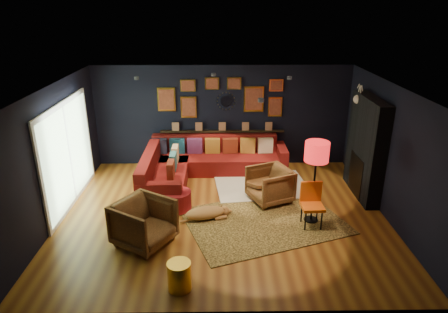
{
  "coord_description": "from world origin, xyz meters",
  "views": [
    {
      "loc": [
        -0.1,
        -7.17,
        4.07
      ],
      "look_at": [
        0.01,
        0.3,
        1.15
      ],
      "focal_mm": 32.0,
      "sensor_mm": 36.0,
      "label": 1
    }
  ],
  "objects_px": {
    "dog": "(205,211)",
    "coffee_table": "(263,184)",
    "armchair_right": "(270,183)",
    "armchair_left": "(144,221)",
    "sectional": "(197,166)",
    "orange_chair": "(312,201)",
    "gold_stool": "(179,276)",
    "floor_lamp": "(317,155)",
    "pouf": "(177,200)"
  },
  "relations": [
    {
      "from": "coffee_table",
      "to": "armchair_left",
      "type": "height_order",
      "value": "armchair_left"
    },
    {
      "from": "armchair_right",
      "to": "floor_lamp",
      "type": "height_order",
      "value": "floor_lamp"
    },
    {
      "from": "coffee_table",
      "to": "armchair_right",
      "type": "distance_m",
      "value": 0.21
    },
    {
      "from": "armchair_right",
      "to": "dog",
      "type": "distance_m",
      "value": 1.59
    },
    {
      "from": "gold_stool",
      "to": "floor_lamp",
      "type": "bearing_deg",
      "value": 38.99
    },
    {
      "from": "sectional",
      "to": "dog",
      "type": "distance_m",
      "value": 2.03
    },
    {
      "from": "armchair_right",
      "to": "dog",
      "type": "height_order",
      "value": "armchair_right"
    },
    {
      "from": "dog",
      "to": "coffee_table",
      "type": "bearing_deg",
      "value": 20.92
    },
    {
      "from": "coffee_table",
      "to": "orange_chair",
      "type": "relative_size",
      "value": 0.94
    },
    {
      "from": "floor_lamp",
      "to": "armchair_right",
      "type": "bearing_deg",
      "value": 130.27
    },
    {
      "from": "pouf",
      "to": "floor_lamp",
      "type": "relative_size",
      "value": 0.36
    },
    {
      "from": "armchair_left",
      "to": "dog",
      "type": "relative_size",
      "value": 0.84
    },
    {
      "from": "sectional",
      "to": "dog",
      "type": "relative_size",
      "value": 3.12
    },
    {
      "from": "armchair_right",
      "to": "orange_chair",
      "type": "bearing_deg",
      "value": 10.81
    },
    {
      "from": "gold_stool",
      "to": "orange_chair",
      "type": "height_order",
      "value": "orange_chair"
    },
    {
      "from": "orange_chair",
      "to": "armchair_right",
      "type": "bearing_deg",
      "value": 121.8
    },
    {
      "from": "armchair_right",
      "to": "floor_lamp",
      "type": "distance_m",
      "value": 1.49
    },
    {
      "from": "sectional",
      "to": "pouf",
      "type": "xyz_separation_m",
      "value": [
        -0.35,
        -1.61,
        -0.1
      ]
    },
    {
      "from": "coffee_table",
      "to": "orange_chair",
      "type": "distance_m",
      "value": 1.4
    },
    {
      "from": "armchair_left",
      "to": "dog",
      "type": "height_order",
      "value": "armchair_left"
    },
    {
      "from": "pouf",
      "to": "armchair_right",
      "type": "distance_m",
      "value": 2.0
    },
    {
      "from": "coffee_table",
      "to": "floor_lamp",
      "type": "bearing_deg",
      "value": -49.64
    },
    {
      "from": "armchair_left",
      "to": "armchair_right",
      "type": "xyz_separation_m",
      "value": [
        2.42,
        1.6,
        -0.04
      ]
    },
    {
      "from": "orange_chair",
      "to": "armchair_left",
      "type": "bearing_deg",
      "value": -171.23
    },
    {
      "from": "dog",
      "to": "sectional",
      "type": "bearing_deg",
      "value": 81.63
    },
    {
      "from": "orange_chair",
      "to": "gold_stool",
      "type": "bearing_deg",
      "value": -144.77
    },
    {
      "from": "floor_lamp",
      "to": "dog",
      "type": "xyz_separation_m",
      "value": [
        -2.09,
        0.09,
        -1.2
      ]
    },
    {
      "from": "armchair_left",
      "to": "armchair_right",
      "type": "relative_size",
      "value": 1.1
    },
    {
      "from": "gold_stool",
      "to": "orange_chair",
      "type": "bearing_deg",
      "value": 37.62
    },
    {
      "from": "coffee_table",
      "to": "sectional",
      "type": "bearing_deg",
      "value": 143.54
    },
    {
      "from": "floor_lamp",
      "to": "gold_stool",
      "type": "bearing_deg",
      "value": -141.01
    },
    {
      "from": "sectional",
      "to": "floor_lamp",
      "type": "distance_m",
      "value": 3.32
    },
    {
      "from": "armchair_left",
      "to": "floor_lamp",
      "type": "height_order",
      "value": "floor_lamp"
    },
    {
      "from": "armchair_right",
      "to": "armchair_left",
      "type": "bearing_deg",
      "value": -79.88
    },
    {
      "from": "armchair_left",
      "to": "orange_chair",
      "type": "xyz_separation_m",
      "value": [
        3.09,
        0.61,
        0.05
      ]
    },
    {
      "from": "gold_stool",
      "to": "dog",
      "type": "relative_size",
      "value": 0.41
    },
    {
      "from": "floor_lamp",
      "to": "dog",
      "type": "distance_m",
      "value": 2.42
    },
    {
      "from": "sectional",
      "to": "pouf",
      "type": "relative_size",
      "value": 5.79
    },
    {
      "from": "armchair_left",
      "to": "dog",
      "type": "distance_m",
      "value": 1.37
    },
    {
      "from": "sectional",
      "to": "floor_lamp",
      "type": "relative_size",
      "value": 2.06
    },
    {
      "from": "armchair_right",
      "to": "floor_lamp",
      "type": "relative_size",
      "value": 0.5
    },
    {
      "from": "pouf",
      "to": "gold_stool",
      "type": "distance_m",
      "value": 2.46
    },
    {
      "from": "sectional",
      "to": "armchair_right",
      "type": "distance_m",
      "value": 2.04
    },
    {
      "from": "sectional",
      "to": "dog",
      "type": "height_order",
      "value": "sectional"
    },
    {
      "from": "orange_chair",
      "to": "coffee_table",
      "type": "bearing_deg",
      "value": 122.72
    },
    {
      "from": "dog",
      "to": "armchair_left",
      "type": "bearing_deg",
      "value": -156.82
    },
    {
      "from": "armchair_left",
      "to": "gold_stool",
      "type": "bearing_deg",
      "value": -116.79
    },
    {
      "from": "orange_chair",
      "to": "dog",
      "type": "distance_m",
      "value": 2.08
    },
    {
      "from": "pouf",
      "to": "floor_lamp",
      "type": "distance_m",
      "value": 2.97
    },
    {
      "from": "pouf",
      "to": "dog",
      "type": "distance_m",
      "value": 0.72
    }
  ]
}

